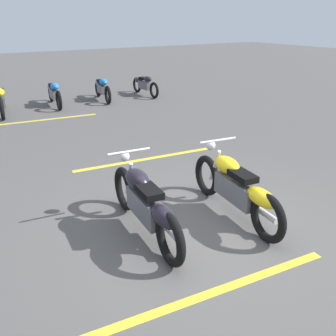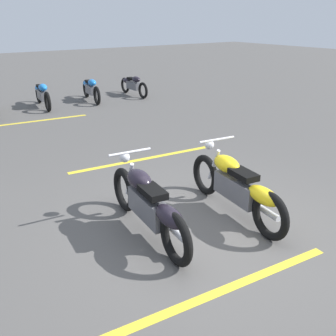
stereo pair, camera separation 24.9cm
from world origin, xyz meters
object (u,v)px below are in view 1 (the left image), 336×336
object	(u,v)px
motorcycle_bright_foreground	(237,188)
motorcycle_row_left	(102,88)
motorcycle_row_center	(54,93)
motorcycle_row_right	(1,99)
motorcycle_row_far_left	(144,84)
motorcycle_dark_foreground	(146,204)

from	to	relation	value
motorcycle_bright_foreground	motorcycle_row_left	bearing A→B (deg)	-3.41
motorcycle_row_left	motorcycle_row_center	distance (m)	1.70
motorcycle_row_center	motorcycle_row_left	bearing A→B (deg)	96.95
motorcycle_row_right	motorcycle_row_far_left	bearing A→B (deg)	102.64
motorcycle_row_far_left	motorcycle_row_center	world-z (taller)	motorcycle_row_center
motorcycle_bright_foreground	motorcycle_row_right	size ratio (longest dim) A/B	1.03
motorcycle_row_right	motorcycle_row_center	bearing A→B (deg)	109.37
motorcycle_row_center	motorcycle_row_right	size ratio (longest dim) A/B	0.96
motorcycle_row_center	motorcycle_row_right	distance (m)	1.72
motorcycle_bright_foreground	motorcycle_dark_foreground	bearing A→B (deg)	86.67
motorcycle_row_right	motorcycle_row_left	bearing A→B (deg)	104.53
motorcycle_row_far_left	motorcycle_dark_foreground	bearing A→B (deg)	-27.96
motorcycle_bright_foreground	motorcycle_row_far_left	bearing A→B (deg)	-13.46
motorcycle_bright_foreground	motorcycle_row_right	world-z (taller)	motorcycle_bright_foreground
motorcycle_row_left	motorcycle_row_center	size ratio (longest dim) A/B	0.99
motorcycle_row_right	motorcycle_dark_foreground	bearing A→B (deg)	11.70
motorcycle_dark_foreground	motorcycle_bright_foreground	bearing A→B (deg)	-94.73
motorcycle_bright_foreground	motorcycle_row_center	bearing A→B (deg)	7.39
motorcycle_row_left	motorcycle_row_right	xyz separation A→B (m)	(-0.29, 3.39, 0.02)
motorcycle_row_left	motorcycle_dark_foreground	bearing A→B (deg)	-10.07
motorcycle_dark_foreground	motorcycle_row_center	xyz separation A→B (m)	(8.64, -1.40, -0.04)
motorcycle_row_far_left	motorcycle_row_center	bearing A→B (deg)	-89.35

